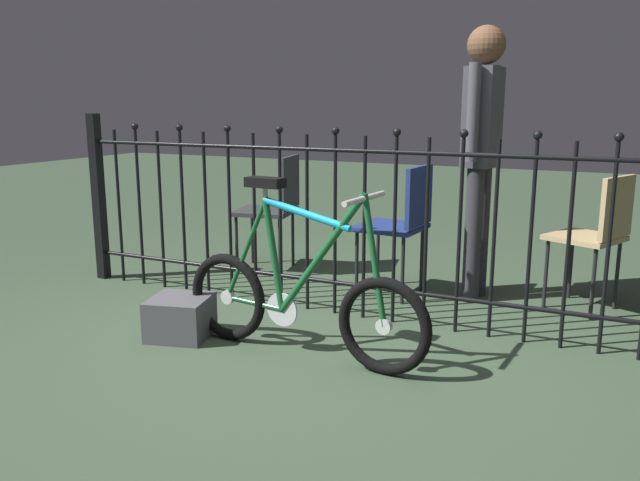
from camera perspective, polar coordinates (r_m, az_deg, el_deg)
name	(u,v)px	position (r m, az deg, el deg)	size (l,w,h in m)	color
ground_plane	(301,348)	(3.47, -1.65, -9.46)	(20.00, 20.00, 0.00)	#364934
iron_fence	(337,218)	(3.87, 1.49, 2.01)	(4.00, 0.07, 1.19)	black
bicycle	(300,299)	(3.28, -1.77, -5.16)	(1.41, 0.40, 0.91)	black
chair_charcoal	(275,202)	(4.92, -3.94, 3.40)	(0.50, 0.50, 0.88)	black
chair_tan	(598,229)	(4.27, 23.24, 0.92)	(0.50, 0.50, 0.85)	black
chair_navy	(402,218)	(4.28, 7.26, 2.00)	(0.44, 0.44, 0.87)	black
person_visitor	(482,138)	(4.26, 14.04, 8.71)	(0.24, 0.47, 1.74)	#2D2D33
display_crate	(180,317)	(3.68, -12.19, -6.61)	(0.31, 0.31, 0.22)	#4C4C51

